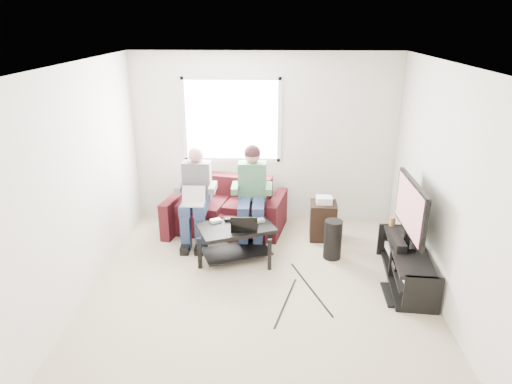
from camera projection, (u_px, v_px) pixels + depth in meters
floor at (260, 297)px, 5.30m from camera, size 4.50×4.50×0.00m
ceiling at (261, 66)px, 4.37m from camera, size 4.50×4.50×0.00m
wall_back at (265, 140)px, 6.93m from camera, size 4.50×0.00×4.50m
wall_front at (248, 326)px, 2.73m from camera, size 4.50×0.00×4.50m
wall_left at (75, 190)px, 4.91m from camera, size 0.00×4.50×4.50m
wall_right at (451, 195)px, 4.76m from camera, size 0.00×4.50×4.50m
window at (232, 120)px, 6.83m from camera, size 1.48×0.04×1.28m
sofa at (226, 212)px, 6.87m from camera, size 1.85×1.07×0.79m
person_left at (196, 192)px, 6.48m from camera, size 0.40×0.70×1.32m
person_right at (252, 188)px, 6.44m from camera, size 0.40×0.71×1.37m
laptop_silver at (193, 200)px, 6.26m from camera, size 0.38×0.32×0.24m
coffee_table at (236, 235)px, 6.01m from camera, size 1.11×0.91×0.48m
laptop_black at (245, 221)px, 5.85m from camera, size 0.41×0.37×0.24m
controller_a at (216, 221)px, 6.09m from camera, size 0.17×0.15×0.04m
controller_b at (230, 219)px, 6.13m from camera, size 0.16×0.12×0.04m
controller_c at (259, 220)px, 6.09m from camera, size 0.17×0.15×0.04m
tv_stand at (406, 266)px, 5.55m from camera, size 0.53×1.39×0.45m
tv at (411, 210)px, 5.39m from camera, size 0.12×1.10×0.81m
soundbar at (397, 240)px, 5.54m from camera, size 0.12×0.50×0.10m
drink_cup at (392, 222)px, 6.03m from camera, size 0.08×0.08×0.12m
console_white at (416, 279)px, 5.15m from camera, size 0.30×0.22×0.06m
console_grey at (401, 249)px, 5.80m from camera, size 0.34×0.26×0.08m
console_black at (408, 263)px, 5.47m from camera, size 0.38×0.30×0.07m
subwoofer at (333, 239)px, 6.07m from camera, size 0.24×0.24×0.54m
keyboard_floor at (391, 295)px, 5.31m from camera, size 0.18×0.50×0.03m
end_table at (323, 220)px, 6.61m from camera, size 0.37×0.37×0.65m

